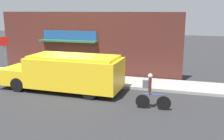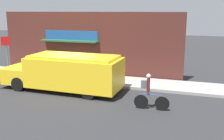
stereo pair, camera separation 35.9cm
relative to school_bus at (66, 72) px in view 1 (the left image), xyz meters
name	(u,v)px [view 1 (the left image)]	position (x,y,z in m)	size (l,w,h in m)	color
ground_plane	(72,84)	(-0.31, 1.26, -1.05)	(70.00, 70.00, 0.00)	#2B2B2D
sidewalk	(79,78)	(-0.31, 2.40, -0.97)	(28.00, 2.28, 0.16)	#999993
storefront	(86,44)	(-0.35, 3.69, 1.10)	(12.73, 0.77, 4.27)	#4C231E
school_bus	(66,72)	(0.00, 0.00, 0.00)	(6.90, 2.75, 2.00)	yellow
cyclist	(151,92)	(4.86, -1.42, -0.26)	(1.59, 0.21, 1.65)	black
stop_sign_post	(4,49)	(-5.57, 2.03, 0.80)	(0.45, 0.45, 2.53)	slate
trash_bin	(97,72)	(0.94, 2.30, -0.45)	(0.46, 0.46, 0.88)	#38383D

